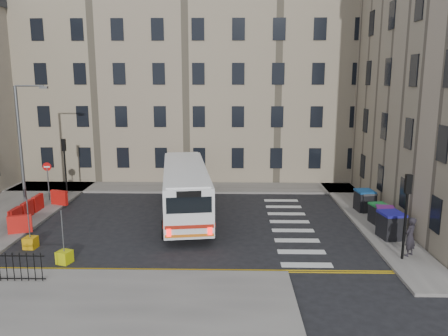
{
  "coord_description": "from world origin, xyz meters",
  "views": [
    {
      "loc": [
        0.53,
        -25.18,
        8.47
      ],
      "look_at": [
        -0.04,
        2.07,
        3.0
      ],
      "focal_mm": 35.0,
      "sensor_mm": 36.0,
      "label": 1
    }
  ],
  "objects_px": {
    "wheelie_bin_b": "(385,218)",
    "wheelie_bin_d": "(366,201)",
    "bus": "(185,188)",
    "wheelie_bin_c": "(379,213)",
    "wheelie_bin_e": "(364,200)",
    "bollard_yellow": "(31,243)",
    "bollard_chevron": "(65,257)",
    "pedestrian": "(410,237)",
    "streetlamp": "(20,147)",
    "wheelie_bin_a": "(391,225)"
  },
  "relations": [
    {
      "from": "bollard_yellow",
      "to": "wheelie_bin_b",
      "type": "bearing_deg",
      "value": 9.26
    },
    {
      "from": "wheelie_bin_b",
      "to": "wheelie_bin_a",
      "type": "bearing_deg",
      "value": -88.35
    },
    {
      "from": "bus",
      "to": "wheelie_bin_c",
      "type": "distance_m",
      "value": 11.84
    },
    {
      "from": "bollard_yellow",
      "to": "bollard_chevron",
      "type": "relative_size",
      "value": 1.0
    },
    {
      "from": "streetlamp",
      "to": "bollard_chevron",
      "type": "xyz_separation_m",
      "value": [
        5.59,
        -8.0,
        -4.04
      ]
    },
    {
      "from": "wheelie_bin_a",
      "to": "bus",
      "type": "bearing_deg",
      "value": 150.67
    },
    {
      "from": "wheelie_bin_d",
      "to": "wheelie_bin_a",
      "type": "bearing_deg",
      "value": -104.72
    },
    {
      "from": "wheelie_bin_a",
      "to": "bollard_yellow",
      "type": "bearing_deg",
      "value": 175.36
    },
    {
      "from": "pedestrian",
      "to": "wheelie_bin_b",
      "type": "bearing_deg",
      "value": -133.64
    },
    {
      "from": "wheelie_bin_b",
      "to": "wheelie_bin_e",
      "type": "height_order",
      "value": "wheelie_bin_e"
    },
    {
      "from": "wheelie_bin_d",
      "to": "bus",
      "type": "bearing_deg",
      "value": 170.7
    },
    {
      "from": "wheelie_bin_b",
      "to": "wheelie_bin_c",
      "type": "xyz_separation_m",
      "value": [
        -0.06,
        0.93,
        -0.04
      ]
    },
    {
      "from": "wheelie_bin_a",
      "to": "bollard_chevron",
      "type": "xyz_separation_m",
      "value": [
        -16.41,
        -3.31,
        -0.57
      ]
    },
    {
      "from": "wheelie_bin_d",
      "to": "pedestrian",
      "type": "height_order",
      "value": "pedestrian"
    },
    {
      "from": "wheelie_bin_b",
      "to": "bollard_chevron",
      "type": "relative_size",
      "value": 2.13
    },
    {
      "from": "streetlamp",
      "to": "wheelie_bin_b",
      "type": "xyz_separation_m",
      "value": [
        22.26,
        -3.07,
        -3.56
      ]
    },
    {
      "from": "wheelie_bin_b",
      "to": "bollard_yellow",
      "type": "bearing_deg",
      "value": -160.29
    },
    {
      "from": "bus",
      "to": "wheelie_bin_c",
      "type": "xyz_separation_m",
      "value": [
        11.67,
        -1.66,
        -1.07
      ]
    },
    {
      "from": "streetlamp",
      "to": "bus",
      "type": "distance_m",
      "value": 10.84
    },
    {
      "from": "streetlamp",
      "to": "bollard_chevron",
      "type": "distance_m",
      "value": 10.56
    },
    {
      "from": "wheelie_bin_a",
      "to": "wheelie_bin_e",
      "type": "xyz_separation_m",
      "value": [
        0.08,
        5.07,
        -0.04
      ]
    },
    {
      "from": "wheelie_bin_b",
      "to": "wheelie_bin_d",
      "type": "xyz_separation_m",
      "value": [
        -0.11,
        3.36,
        0.01
      ]
    },
    {
      "from": "wheelie_bin_b",
      "to": "wheelie_bin_e",
      "type": "xyz_separation_m",
      "value": [
        -0.17,
        3.45,
        0.06
      ]
    },
    {
      "from": "pedestrian",
      "to": "wheelie_bin_d",
      "type": "bearing_deg",
      "value": -131.5
    },
    {
      "from": "wheelie_bin_e",
      "to": "pedestrian",
      "type": "relative_size",
      "value": 0.7
    },
    {
      "from": "wheelie_bin_b",
      "to": "pedestrian",
      "type": "relative_size",
      "value": 0.66
    },
    {
      "from": "bollard_yellow",
      "to": "wheelie_bin_e",
      "type": "bearing_deg",
      "value": 19.12
    },
    {
      "from": "bollard_chevron",
      "to": "wheelie_bin_b",
      "type": "bearing_deg",
      "value": 16.48
    },
    {
      "from": "streetlamp",
      "to": "pedestrian",
      "type": "xyz_separation_m",
      "value": [
        22.05,
        -7.13,
        -3.22
      ]
    },
    {
      "from": "bollard_chevron",
      "to": "bus",
      "type": "bearing_deg",
      "value": 56.77
    },
    {
      "from": "wheelie_bin_a",
      "to": "streetlamp",
      "type": "bearing_deg",
      "value": 158.79
    },
    {
      "from": "wheelie_bin_a",
      "to": "wheelie_bin_c",
      "type": "xyz_separation_m",
      "value": [
        0.19,
        2.55,
        -0.14
      ]
    },
    {
      "from": "streetlamp",
      "to": "wheelie_bin_a",
      "type": "xyz_separation_m",
      "value": [
        22.01,
        -4.69,
        -3.46
      ]
    },
    {
      "from": "streetlamp",
      "to": "wheelie_bin_b",
      "type": "bearing_deg",
      "value": -7.85
    },
    {
      "from": "wheelie_bin_b",
      "to": "wheelie_bin_c",
      "type": "bearing_deg",
      "value": 104.08
    },
    {
      "from": "bus",
      "to": "wheelie_bin_d",
      "type": "relative_size",
      "value": 8.82
    },
    {
      "from": "wheelie_bin_d",
      "to": "bollard_yellow",
      "type": "relative_size",
      "value": 2.22
    },
    {
      "from": "wheelie_bin_e",
      "to": "bollard_yellow",
      "type": "relative_size",
      "value": 2.26
    },
    {
      "from": "wheelie_bin_d",
      "to": "bollard_chevron",
      "type": "height_order",
      "value": "wheelie_bin_d"
    },
    {
      "from": "pedestrian",
      "to": "bollard_chevron",
      "type": "relative_size",
      "value": 3.21
    },
    {
      "from": "wheelie_bin_b",
      "to": "bollard_yellow",
      "type": "distance_m",
      "value": 19.37
    },
    {
      "from": "wheelie_bin_b",
      "to": "bollard_chevron",
      "type": "bearing_deg",
      "value": -153.07
    },
    {
      "from": "wheelie_bin_b",
      "to": "bollard_chevron",
      "type": "height_order",
      "value": "wheelie_bin_b"
    },
    {
      "from": "pedestrian",
      "to": "bollard_chevron",
      "type": "distance_m",
      "value": 16.5
    },
    {
      "from": "wheelie_bin_a",
      "to": "bollard_chevron",
      "type": "distance_m",
      "value": 16.75
    },
    {
      "from": "bollard_yellow",
      "to": "wheelie_bin_c",
      "type": "bearing_deg",
      "value": 11.99
    },
    {
      "from": "bus",
      "to": "wheelie_bin_a",
      "type": "xyz_separation_m",
      "value": [
        11.48,
        -4.21,
        -0.93
      ]
    },
    {
      "from": "streetlamp",
      "to": "wheelie_bin_c",
      "type": "bearing_deg",
      "value": -5.5
    },
    {
      "from": "wheelie_bin_c",
      "to": "streetlamp",
      "type": "bearing_deg",
      "value": 163.8
    },
    {
      "from": "wheelie_bin_a",
      "to": "wheelie_bin_c",
      "type": "relative_size",
      "value": 1.21
    }
  ]
}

